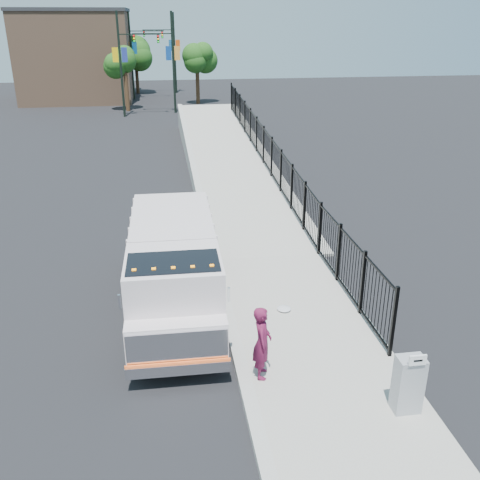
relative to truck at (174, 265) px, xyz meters
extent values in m
plane|color=black|center=(1.39, -1.12, -1.39)|extent=(120.00, 120.00, 0.00)
cube|color=#9E998E|center=(3.32, -3.12, -1.33)|extent=(3.55, 12.00, 0.12)
cube|color=#ADAAA3|center=(1.39, -3.12, -1.31)|extent=(0.30, 12.00, 0.16)
cube|color=#9E998E|center=(3.52, 14.88, -1.39)|extent=(3.95, 24.06, 3.19)
cube|color=black|center=(4.94, 10.88, -0.49)|extent=(0.10, 28.00, 1.80)
cube|color=black|center=(0.01, 0.36, -0.87)|extent=(1.06, 6.48, 0.21)
cube|color=silver|center=(-0.03, -1.82, 0.08)|extent=(2.27, 2.13, 1.90)
cube|color=silver|center=(-0.05, -3.01, -0.39)|extent=(2.25, 0.70, 0.95)
cube|color=silver|center=(-0.06, -3.36, -0.39)|extent=(2.19, 0.11, 0.81)
cube|color=silver|center=(-0.06, -3.44, -0.87)|extent=(2.28, 0.21, 0.27)
cube|color=#FF5D20|center=(-0.06, -3.44, -0.73)|extent=(2.28, 0.09, 0.06)
cube|color=black|center=(-0.03, -2.06, 0.65)|extent=(2.11, 1.27, 0.81)
cube|color=silver|center=(0.03, 1.60, 0.08)|extent=(2.35, 4.03, 1.62)
cube|color=silver|center=(-1.23, -2.75, 0.51)|extent=(0.06, 0.06, 0.33)
cube|color=silver|center=(1.14, -2.79, 0.51)|extent=(0.06, 0.06, 0.33)
cube|color=orange|center=(-0.90, -2.38, 1.05)|extent=(0.10, 0.08, 0.06)
cube|color=orange|center=(-0.47, -2.39, 1.05)|extent=(0.10, 0.08, 0.06)
cube|color=orange|center=(-0.04, -2.39, 1.05)|extent=(0.10, 0.08, 0.06)
cube|color=orange|center=(0.39, -2.40, 1.05)|extent=(0.10, 0.08, 0.06)
cube|color=orange|center=(0.82, -2.41, 1.05)|extent=(0.10, 0.08, 0.06)
cylinder|color=black|center=(-1.04, -2.47, -0.92)|extent=(0.32, 0.96, 0.95)
cylinder|color=black|center=(0.96, -2.51, -0.92)|extent=(0.32, 0.96, 0.95)
cylinder|color=black|center=(-0.96, 2.19, -0.92)|extent=(0.32, 0.96, 0.95)
cylinder|color=black|center=(1.03, 2.15, -0.92)|extent=(0.32, 0.96, 0.95)
cylinder|color=black|center=(-0.94, 3.23, -0.92)|extent=(0.32, 0.96, 0.95)
cylinder|color=black|center=(1.05, 3.20, -0.92)|extent=(0.32, 0.96, 0.95)
imported|color=maroon|center=(1.79, -3.39, -0.41)|extent=(0.52, 0.70, 1.73)
cube|color=gray|center=(4.49, -4.95, -0.65)|extent=(0.55, 0.40, 1.25)
cube|color=white|center=(4.49, -5.17, 0.09)|extent=(0.35, 0.04, 0.22)
ellipsoid|color=silver|center=(2.94, -0.66, -1.22)|extent=(0.39, 0.39, 0.10)
cylinder|color=black|center=(-2.91, 31.93, 2.61)|extent=(0.18, 0.18, 8.00)
cube|color=black|center=(-1.31, 31.93, 4.91)|extent=(3.20, 0.08, 0.08)
cube|color=black|center=(0.13, 31.93, 4.56)|extent=(0.18, 0.22, 0.60)
cube|color=navy|center=(-2.56, 31.93, 3.41)|extent=(0.45, 0.04, 1.10)
cube|color=yellow|center=(-3.26, 31.93, 3.41)|extent=(0.45, 0.04, 1.10)
cylinder|color=black|center=(1.27, 33.31, 2.61)|extent=(0.18, 0.18, 8.00)
cube|color=black|center=(-0.33, 33.31, 4.91)|extent=(3.20, 0.08, 0.08)
cube|color=black|center=(-1.77, 33.31, 4.56)|extent=(0.18, 0.22, 0.60)
cube|color=orange|center=(1.62, 33.31, 3.41)|extent=(0.45, 0.04, 1.10)
cube|color=navy|center=(0.92, 33.31, 3.41)|extent=(0.45, 0.04, 1.10)
cylinder|color=black|center=(-2.43, 41.86, 2.61)|extent=(0.18, 0.18, 8.00)
cube|color=black|center=(-0.83, 41.86, 4.91)|extent=(3.20, 0.08, 0.08)
cube|color=black|center=(0.61, 41.86, 4.56)|extent=(0.18, 0.22, 0.60)
cube|color=navy|center=(-2.08, 41.86, 3.41)|extent=(0.45, 0.04, 1.10)
cube|color=orange|center=(-2.78, 41.86, 3.41)|extent=(0.45, 0.04, 1.10)
cylinder|color=black|center=(1.86, 46.12, 2.61)|extent=(0.18, 0.18, 8.00)
cube|color=black|center=(0.26, 46.12, 4.91)|extent=(3.20, 0.08, 0.08)
cube|color=black|center=(-1.18, 46.12, 4.56)|extent=(0.18, 0.22, 0.60)
cube|color=#E95111|center=(2.21, 46.12, 3.41)|extent=(0.45, 0.04, 1.10)
cube|color=#185792|center=(1.51, 46.12, 3.41)|extent=(0.45, 0.04, 1.10)
cylinder|color=#382314|center=(-2.76, 34.83, 0.21)|extent=(0.36, 0.36, 3.20)
sphere|color=#194714|center=(-2.76, 34.83, 2.61)|extent=(2.22, 2.22, 2.22)
cylinder|color=#382314|center=(3.57, 38.11, 0.21)|extent=(0.36, 0.36, 3.20)
sphere|color=#194714|center=(3.57, 38.11, 2.61)|extent=(2.13, 2.13, 2.13)
cylinder|color=#382314|center=(-2.19, 46.29, 0.21)|extent=(0.36, 0.36, 3.20)
sphere|color=#194714|center=(-2.19, 46.29, 2.61)|extent=(3.19, 3.19, 3.19)
cube|color=#8C664C|center=(-7.61, 42.88, 2.61)|extent=(10.00, 10.00, 8.00)
camera|label=1|loc=(-0.16, -13.14, 6.19)|focal=40.00mm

